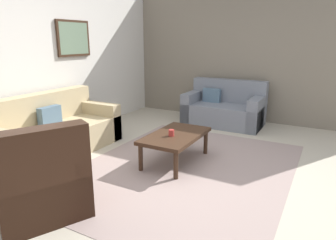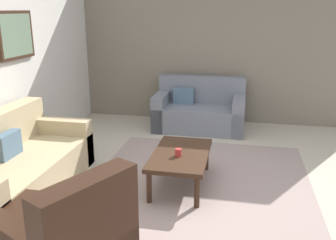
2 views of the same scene
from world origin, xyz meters
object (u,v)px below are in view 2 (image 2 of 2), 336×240
(ottoman, at_px, (13,224))
(cup, at_px, (178,152))
(coffee_table, at_px, (181,157))
(framed_artwork, at_px, (16,35))
(couch_loveseat, at_px, (200,111))
(couch_main, at_px, (10,169))

(ottoman, xyz_separation_m, cup, (1.34, -1.25, 0.25))
(ottoman, height_order, coffee_table, coffee_table)
(framed_artwork, bearing_deg, ottoman, -152.02)
(ottoman, bearing_deg, couch_loveseat, -18.11)
(coffee_table, bearing_deg, framed_artwork, 78.17)
(couch_loveseat, height_order, cup, couch_loveseat)
(couch_loveseat, distance_m, ottoman, 3.92)
(couch_loveseat, bearing_deg, couch_main, 147.58)
(ottoman, height_order, framed_artwork, framed_artwork)
(couch_main, bearing_deg, couch_loveseat, -32.42)
(couch_loveseat, bearing_deg, ottoman, 161.89)
(couch_loveseat, xyz_separation_m, ottoman, (-3.73, 1.22, -0.10))
(couch_main, height_order, couch_loveseat, same)
(ottoman, distance_m, coffee_table, 1.93)
(ottoman, bearing_deg, couch_main, 34.22)
(couch_loveseat, relative_size, coffee_table, 1.39)
(couch_main, relative_size, ottoman, 3.65)
(ottoman, xyz_separation_m, coffee_table, (1.45, -1.26, 0.16))
(coffee_table, relative_size, framed_artwork, 1.49)
(couch_main, distance_m, cup, 1.91)
(couch_main, xyz_separation_m, framed_artwork, (1.05, 0.43, 1.40))
(couch_loveseat, height_order, ottoman, couch_loveseat)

